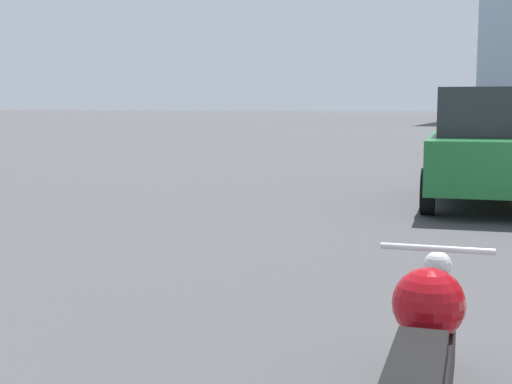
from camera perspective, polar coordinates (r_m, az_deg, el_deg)
The scene contains 3 objects.
motorcycle at distance 3.35m, azimuth 13.21°, elevation -13.73°, with size 0.62×2.72×0.80m.
parked_car_green at distance 11.71m, azimuth 17.90°, elevation 3.35°, with size 2.11×4.08×1.83m.
parked_car_blue at distance 24.88m, azimuth 19.83°, elevation 4.92°, with size 2.15×4.59×1.73m.
Camera 1 is at (3.27, 0.84, 1.57)m, focal length 50.00 mm.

